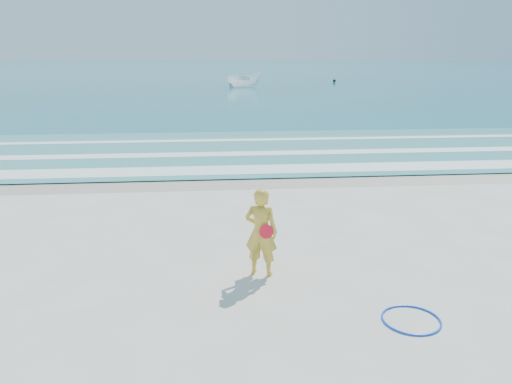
{
  "coord_description": "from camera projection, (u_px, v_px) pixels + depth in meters",
  "views": [
    {
      "loc": [
        -1.0,
        -7.23,
        4.22
      ],
      "look_at": [
        0.01,
        4.0,
        1.0
      ],
      "focal_mm": 35.0,
      "sensor_mm": 36.0,
      "label": 1
    }
  ],
  "objects": [
    {
      "name": "ground",
      "position": [
        277.0,
        317.0,
        8.17
      ],
      "size": [
        400.0,
        400.0,
        0.0
      ],
      "primitive_type": "plane",
      "color": "silver",
      "rests_on": "ground"
    },
    {
      "name": "wet_sand",
      "position": [
        242.0,
        180.0,
        16.78
      ],
      "size": [
        400.0,
        2.4,
        0.0
      ],
      "primitive_type": "cube",
      "color": "#B2A893",
      "rests_on": "ground"
    },
    {
      "name": "ocean",
      "position": [
        214.0,
        70.0,
        108.72
      ],
      "size": [
        400.0,
        190.0,
        0.04
      ],
      "primitive_type": "cube",
      "color": "#19727F",
      "rests_on": "ground"
    },
    {
      "name": "shallow",
      "position": [
        235.0,
        150.0,
        21.56
      ],
      "size": [
        400.0,
        10.0,
        0.01
      ],
      "primitive_type": "cube",
      "color": "#59B7AD",
      "rests_on": "ocean"
    },
    {
      "name": "foam_near",
      "position": [
        240.0,
        170.0,
        18.02
      ],
      "size": [
        400.0,
        1.4,
        0.01
      ],
      "primitive_type": "cube",
      "color": "white",
      "rests_on": "shallow"
    },
    {
      "name": "foam_mid",
      "position": [
        236.0,
        154.0,
        20.79
      ],
      "size": [
        400.0,
        0.9,
        0.01
      ],
      "primitive_type": "cube",
      "color": "white",
      "rests_on": "shallow"
    },
    {
      "name": "foam_far",
      "position": [
        232.0,
        140.0,
        23.95
      ],
      "size": [
        400.0,
        0.6,
        0.01
      ],
      "primitive_type": "cube",
      "color": "white",
      "rests_on": "shallow"
    },
    {
      "name": "hoop",
      "position": [
        411.0,
        320.0,
        8.06
      ],
      "size": [
        1.0,
        1.0,
        0.03
      ],
      "primitive_type": "torus",
      "rotation": [
        0.0,
        0.0,
        -0.06
      ],
      "color": "blue",
      "rests_on": "ground"
    },
    {
      "name": "boat",
      "position": [
        244.0,
        80.0,
        57.76
      ],
      "size": [
        4.52,
        2.76,
        1.64
      ],
      "primitive_type": "imported",
      "rotation": [
        0.0,
        0.0,
        1.87
      ],
      "color": "white",
      "rests_on": "ocean"
    },
    {
      "name": "buoy",
      "position": [
        334.0,
        81.0,
        66.82
      ],
      "size": [
        0.42,
        0.42,
        0.42
      ],
      "primitive_type": "sphere",
      "color": "black",
      "rests_on": "ocean"
    },
    {
      "name": "woman",
      "position": [
        261.0,
        232.0,
        9.51
      ],
      "size": [
        0.74,
        0.62,
        1.74
      ],
      "color": "gold",
      "rests_on": "ground"
    }
  ]
}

